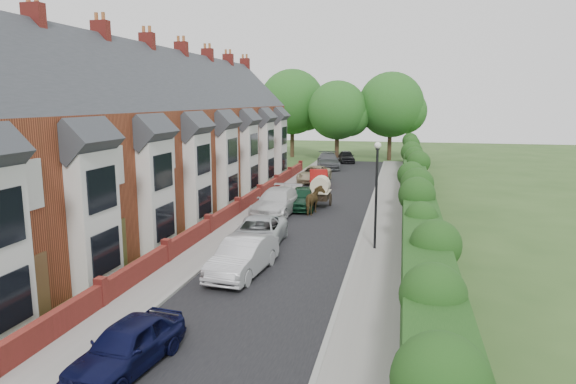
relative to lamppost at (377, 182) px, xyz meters
name	(u,v)px	position (x,y,z in m)	size (l,w,h in m)	color
ground	(286,272)	(-3.40, -4.00, -3.30)	(140.00, 140.00, 0.00)	#2D4C1E
road	(317,215)	(-3.90, 7.00, -3.29)	(6.00, 58.00, 0.02)	black
pavement_hedge_side	(384,217)	(0.20, 7.00, -3.24)	(2.20, 58.00, 0.12)	gray
pavement_house_side	(258,211)	(-7.75, 7.00, -3.24)	(1.70, 58.00, 0.12)	gray
kerb_hedge_side	(367,216)	(-0.85, 7.00, -3.23)	(0.18, 58.00, 0.13)	gray
kerb_house_side	(270,212)	(-6.95, 7.00, -3.23)	(0.18, 58.00, 0.13)	gray
hedge	(416,193)	(2.00, 7.00, -1.70)	(2.10, 58.00, 2.85)	#173B12
terrace_row	(154,141)	(-14.27, 5.98, 1.18)	(9.05, 40.50, 11.50)	#994327
garden_wall_row	(238,207)	(-8.75, 6.00, -2.84)	(0.35, 40.35, 1.10)	maroon
lamppost	(377,182)	(0.00, 0.00, 0.00)	(0.32, 0.32, 5.16)	black
tree_far_left	(340,112)	(-6.05, 36.08, 2.41)	(7.14, 6.80, 9.29)	#332316
tree_far_right	(394,106)	(-0.01, 38.08, 3.02)	(7.98, 7.60, 10.31)	#332316
tree_far_back	(296,104)	(-11.99, 39.08, 3.32)	(8.40, 8.00, 10.82)	#332316
car_navy	(127,346)	(-5.79, -12.46, -2.64)	(1.56, 3.88, 1.32)	black
car_silver_a	(243,257)	(-5.08, -4.60, -2.54)	(1.60, 4.58, 1.51)	silver
car_silver_b	(258,233)	(-5.58, -0.53, -2.60)	(2.31, 5.01, 1.39)	silver
car_white	(277,202)	(-6.40, 6.60, -2.50)	(2.25, 5.53, 1.60)	silver
car_green	(302,198)	(-5.18, 8.60, -2.57)	(1.71, 4.26, 1.45)	#0F321E
car_red	(319,178)	(-5.56, 17.58, -2.60)	(1.47, 4.22, 1.39)	maroon
car_beige	(314,174)	(-6.31, 19.80, -2.61)	(2.28, 4.94, 1.37)	tan
car_grey	(328,161)	(-6.40, 29.00, -2.49)	(2.25, 5.54, 1.61)	#4C4F53
car_black	(346,157)	(-5.10, 34.60, -2.61)	(1.61, 4.01, 1.37)	black
horse	(315,201)	(-4.11, 7.20, -2.44)	(0.93, 2.03, 1.72)	#4B381B
horse_cart	(320,189)	(-4.11, 9.39, -2.10)	(1.31, 2.89, 2.09)	black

